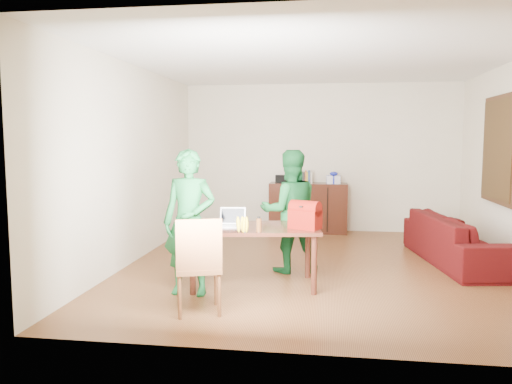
% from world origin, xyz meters
% --- Properties ---
extents(room, '(5.20, 5.70, 2.90)m').
position_xyz_m(room, '(0.01, 0.13, 1.31)').
color(room, '#4A2612').
rests_on(room, ground).
extents(table, '(1.58, 1.03, 0.69)m').
position_xyz_m(table, '(-0.69, -0.97, 0.61)').
color(table, black).
rests_on(table, ground).
extents(chair, '(0.54, 0.52, 0.95)m').
position_xyz_m(chair, '(-1.08, -1.93, 0.28)').
color(chair, brown).
rests_on(chair, ground).
extents(person_near, '(0.59, 0.40, 1.59)m').
position_xyz_m(person_near, '(-1.33, -1.36, 0.79)').
color(person_near, '#135927').
rests_on(person_near, ground).
extents(person_far, '(0.89, 0.78, 1.56)m').
position_xyz_m(person_far, '(-0.32, -0.27, 0.78)').
color(person_far, '#125223').
rests_on(person_far, ground).
extents(laptop, '(0.31, 0.23, 0.21)m').
position_xyz_m(laptop, '(-0.93, -1.03, 0.74)').
color(laptop, white).
rests_on(laptop, table).
extents(bananas, '(0.20, 0.16, 0.07)m').
position_xyz_m(bananas, '(-0.75, -1.34, 0.73)').
color(bananas, gold).
rests_on(bananas, table).
extents(bottle, '(0.06, 0.06, 0.16)m').
position_xyz_m(bottle, '(-0.58, -1.28, 0.78)').
color(bottle, '#5D3115').
rests_on(bottle, table).
extents(red_bag, '(0.39, 0.32, 0.25)m').
position_xyz_m(red_bag, '(-0.10, -1.02, 0.82)').
color(red_bag, maroon).
rests_on(red_bag, table).
extents(sofa, '(1.20, 2.33, 0.65)m').
position_xyz_m(sofa, '(1.95, 0.50, 0.32)').
color(sofa, '#3D0B08').
rests_on(sofa, ground).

